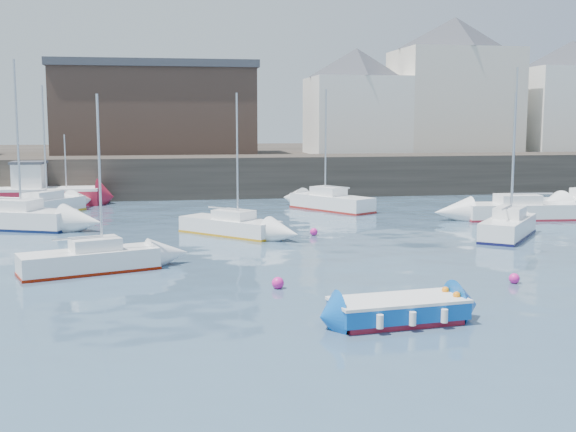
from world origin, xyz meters
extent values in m
plane|color=#2D4760|center=(0.00, 0.00, 0.00)|extent=(220.00, 220.00, 0.00)
cube|color=#28231E|center=(0.00, 35.00, 1.50)|extent=(90.00, 5.00, 3.00)
cube|color=#28231E|center=(0.00, 53.00, 1.40)|extent=(90.00, 32.00, 2.80)
cube|color=beige|center=(20.00, 42.00, 7.30)|extent=(10.00, 8.00, 9.00)
pyramid|color=#3A3D44|center=(20.00, 42.00, 13.20)|extent=(13.36, 13.36, 2.80)
cube|color=white|center=(31.00, 41.50, 6.55)|extent=(9.00, 7.00, 7.50)
pyramid|color=#3A3D44|center=(31.00, 41.50, 11.53)|extent=(11.88, 11.88, 2.45)
cube|color=white|center=(11.00, 41.50, 6.05)|extent=(8.00, 7.00, 6.50)
pyramid|color=#3A3D44|center=(11.00, 41.50, 10.53)|extent=(11.14, 11.14, 2.45)
cube|color=#3D2D26|center=(-6.00, 43.00, 6.30)|extent=(16.00, 10.00, 7.00)
cube|color=#3A3D44|center=(-6.00, 43.00, 10.10)|extent=(16.40, 10.40, 0.60)
cube|color=maroon|center=(1.10, -0.12, 0.09)|extent=(3.61, 1.83, 0.17)
cube|color=#0A54B6|center=(1.10, -0.12, 0.41)|extent=(3.93, 2.06, 0.47)
cube|color=white|center=(1.10, -0.12, 0.69)|extent=(4.01, 2.10, 0.09)
cube|color=white|center=(1.10, -0.12, 0.48)|extent=(3.12, 1.49, 0.43)
cube|color=tan|center=(1.10, -0.12, 0.59)|extent=(0.40, 1.15, 0.06)
cylinder|color=white|center=(0.03, 0.67, 0.38)|extent=(0.19, 0.19, 0.38)
cylinder|color=white|center=(0.26, -1.13, 0.38)|extent=(0.19, 0.19, 0.38)
cylinder|color=white|center=(0.99, 0.78, 0.38)|extent=(0.19, 0.19, 0.38)
cylinder|color=white|center=(1.22, -1.01, 0.38)|extent=(0.19, 0.19, 0.38)
cylinder|color=white|center=(1.95, 0.90, 0.38)|extent=(0.19, 0.19, 0.38)
cylinder|color=white|center=(2.18, -0.90, 0.38)|extent=(0.19, 0.19, 0.38)
cube|color=maroon|center=(-13.31, 31.50, 0.49)|extent=(7.31, 3.12, 0.98)
cube|color=white|center=(-13.31, 31.50, 1.07)|extent=(7.31, 3.12, 0.18)
cube|color=white|center=(-14.38, 31.57, 1.97)|extent=(2.07, 1.91, 1.61)
cube|color=#3A3D44|center=(-14.38, 31.57, 2.86)|extent=(2.26, 2.10, 0.18)
cylinder|color=silver|center=(-11.97, 31.42, 2.95)|extent=(0.09, 0.09, 3.58)
cube|color=white|center=(-8.26, 8.49, 0.42)|extent=(5.35, 3.23, 0.83)
cube|color=#871201|center=(-8.26, 8.49, 0.06)|extent=(5.41, 3.26, 0.11)
cube|color=white|center=(-8.01, 8.58, 1.07)|extent=(2.09, 1.75, 0.46)
cylinder|color=silver|center=(-7.77, 8.66, 3.77)|extent=(0.09, 0.09, 5.87)
cube|color=white|center=(-2.20, 16.54, 0.41)|extent=(5.00, 5.10, 0.81)
cube|color=orange|center=(-2.20, 16.54, 0.05)|extent=(5.05, 5.15, 0.11)
cube|color=white|center=(-2.01, 16.35, 1.04)|extent=(2.25, 2.27, 0.45)
cylinder|color=silver|center=(-1.82, 16.15, 3.92)|extent=(0.09, 0.09, 6.22)
cube|color=white|center=(11.17, 13.33, 0.48)|extent=(4.63, 5.19, 0.95)
cube|color=#10103B|center=(11.17, 13.33, 0.06)|extent=(4.68, 5.25, 0.13)
cube|color=white|center=(11.33, 13.54, 1.22)|extent=(2.15, 2.24, 0.53)
cylinder|color=silver|center=(11.50, 13.74, 4.00)|extent=(0.11, 0.11, 6.09)
cube|color=white|center=(15.05, 19.28, 0.47)|extent=(6.87, 2.65, 0.93)
cube|color=maroon|center=(15.05, 19.28, 0.06)|extent=(6.94, 2.67, 0.12)
cube|color=white|center=(14.72, 19.30, 1.19)|extent=(2.47, 1.79, 0.52)
cylinder|color=silver|center=(14.38, 19.33, 4.80)|extent=(0.10, 0.10, 7.74)
cube|color=white|center=(-13.49, 20.52, 0.51)|extent=(7.09, 4.64, 1.02)
cube|color=#0B163E|center=(-13.49, 20.52, 0.07)|extent=(7.16, 4.69, 0.14)
cube|color=white|center=(-13.17, 20.39, 1.30)|extent=(2.82, 2.42, 0.57)
cylinder|color=silver|center=(-12.86, 20.26, 4.92)|extent=(0.11, 0.11, 7.80)
cube|color=white|center=(5.09, 25.23, 0.48)|extent=(4.75, 5.88, 0.95)
cube|color=maroon|center=(5.09, 25.23, 0.06)|extent=(4.80, 5.94, 0.13)
cube|color=white|center=(4.93, 25.47, 1.22)|extent=(2.28, 2.47, 0.53)
cylinder|color=silver|center=(4.77, 25.71, 4.29)|extent=(0.11, 0.11, 6.68)
cube|color=white|center=(-12.91, 26.33, 0.45)|extent=(5.04, 6.01, 0.90)
cube|color=gold|center=(-12.91, 26.33, 0.06)|extent=(5.09, 6.07, 0.12)
cube|color=white|center=(-12.73, 26.58, 1.15)|extent=(2.39, 2.55, 0.50)
cylinder|color=silver|center=(-12.56, 26.82, 4.35)|extent=(0.10, 0.10, 6.90)
sphere|color=#E01E8D|center=(-1.61, 4.66, 0.00)|extent=(0.42, 0.42, 0.42)
sphere|color=#E01E8D|center=(6.77, 4.04, 0.00)|extent=(0.38, 0.38, 0.38)
sphere|color=#E01E8D|center=(1.94, 15.65, 0.00)|extent=(0.38, 0.38, 0.38)
camera|label=1|loc=(-5.36, -19.24, 5.77)|focal=45.00mm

